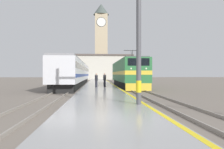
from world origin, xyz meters
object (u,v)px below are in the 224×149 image
Objects in this scene: catenary_mast at (140,22)px; passenger_train at (76,73)px; clock_tower at (101,39)px; person_on_platform at (105,80)px; second_waiting_passenger at (96,80)px; locomotive_train at (127,73)px.

passenger_train is at bearing 102.13° from catenary_mast.
clock_tower is at bearing 90.30° from catenary_mast.
passenger_train is 4.09× the size of catenary_mast.
passenger_train is 20.53× the size of person_on_platform.
person_on_platform is at bearing 33.33° from second_waiting_passenger.
passenger_train is at bearing 112.09° from person_on_platform.
locomotive_train reaches higher than second_waiting_passenger.
locomotive_train is 2.11× the size of catenary_mast.
person_on_platform is 59.64m from clock_tower.
passenger_train is at bearing 143.35° from locomotive_train.
second_waiting_passenger is 0.06× the size of clock_tower.
second_waiting_passenger is at bearing 98.66° from catenary_mast.
catenary_mast is 5.06× the size of second_waiting_passenger.
locomotive_train is 20.59m from catenary_mast.
catenary_mast is 15.21m from second_waiting_passenger.
locomotive_train is at bearing -36.65° from passenger_train.
catenary_mast is at bearing -89.70° from clock_tower.
clock_tower is (-0.39, 73.24, 11.00)m from catenary_mast.
catenary_mast is (5.61, -26.12, 2.44)m from passenger_train.
clock_tower is at bearing 88.19° from second_waiting_passenger.
clock_tower is at bearing 92.78° from locomotive_train.
person_on_platform is 1.01× the size of second_waiting_passenger.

